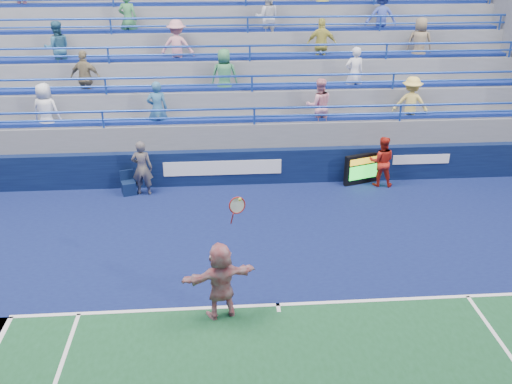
{
  "coord_description": "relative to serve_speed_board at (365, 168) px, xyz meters",
  "views": [
    {
      "loc": [
        -1.21,
        -9.84,
        7.1
      ],
      "look_at": [
        -0.27,
        2.5,
        1.5
      ],
      "focal_mm": 40.0,
      "sensor_mm": 36.0,
      "label": 1
    }
  ],
  "objects": [
    {
      "name": "serve_speed_board",
      "position": [
        0.0,
        0.0,
        0.0
      ],
      "size": [
        1.37,
        0.6,
        0.97
      ],
      "color": "black",
      "rests_on": "ground"
    },
    {
      "name": "tennis_player",
      "position": [
        -4.58,
        -6.48,
        0.34
      ],
      "size": [
        1.61,
        0.88,
        2.66
      ],
      "color": "silver",
      "rests_on": "ground"
    },
    {
      "name": "judge_chair",
      "position": [
        -7.22,
        -0.29,
        -0.26
      ],
      "size": [
        0.5,
        0.51,
        0.71
      ],
      "color": "#0C193B",
      "rests_on": "ground"
    },
    {
      "name": "ball_girl",
      "position": [
        0.44,
        -0.22,
        0.3
      ],
      "size": [
        0.88,
        0.75,
        1.58
      ],
      "primitive_type": "imported",
      "rotation": [
        0.0,
        0.0,
        2.93
      ],
      "color": "#B32014",
      "rests_on": "ground"
    },
    {
      "name": "sponsor_wall",
      "position": [
        -3.4,
        0.25,
        0.06
      ],
      "size": [
        18.0,
        0.32,
        1.1
      ],
      "color": "black",
      "rests_on": "ground"
    },
    {
      "name": "ground",
      "position": [
        -3.4,
        -6.25,
        -0.49
      ],
      "size": [
        120.0,
        120.0,
        0.0
      ],
      "primitive_type": "plane",
      "color": "#333538"
    },
    {
      "name": "line_judge",
      "position": [
        -6.77,
        -0.34,
        0.35
      ],
      "size": [
        0.64,
        0.45,
        1.68
      ],
      "primitive_type": "imported",
      "rotation": [
        0.0,
        0.0,
        3.06
      ],
      "color": "#16173C",
      "rests_on": "ground"
    },
    {
      "name": "bleacher_stand",
      "position": [
        -3.4,
        4.02,
        1.06
      ],
      "size": [
        18.0,
        5.6,
        6.13
      ],
      "color": "slate",
      "rests_on": "ground"
    }
  ]
}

